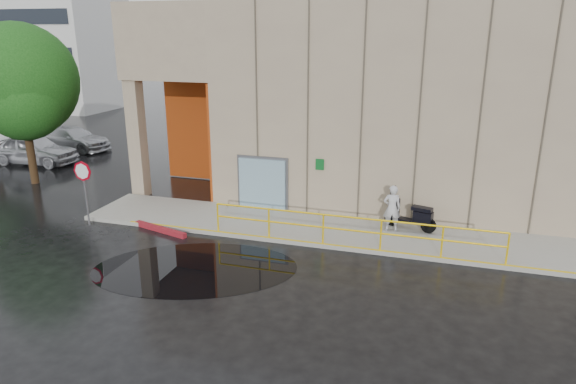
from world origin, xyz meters
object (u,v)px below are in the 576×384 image
Objects in this scene: stop_sign at (83,179)px; red_curb at (160,229)px; car_a at (34,149)px; car_c at (73,139)px; tree_near at (21,86)px; person at (392,208)px; scooter at (412,207)px.

stop_sign is 3.36m from red_curb.
car_a reaches higher than car_c.
car_c is 0.65× the size of tree_near.
person is at bearing 14.78° from red_curb.
scooter is (0.66, 0.33, -0.00)m from person.
car_a is at bearing -170.91° from car_c.
car_a is 3.50m from car_c.
scooter is 0.41× the size of car_a.
scooter is 17.78m from tree_near.
scooter is 20.66m from car_a.
red_curb is 15.70m from car_c.
car_a is at bearing 165.96° from stop_sign.
person is at bearing 36.81° from stop_sign.
stop_sign is (-10.86, -2.30, 0.81)m from person.
car_c reaches higher than red_curb.
car_c is at bearing 174.91° from scooter.
car_c is (-8.95, 10.48, -1.11)m from stop_sign.
tree_near is (-16.71, 1.55, 3.59)m from person.
scooter is at bearing -165.43° from person.
person is 17.16m from tree_near.
red_curb is (-8.63, -2.43, -0.89)m from scooter.
tree_near is at bearing -168.11° from scooter.
red_curb is 0.50× the size of car_c.
tree_near is (-17.37, 1.22, 3.60)m from scooter.
car_a reaches higher than red_curb.
stop_sign is at bearing -131.31° from car_a.
red_curb is 10.48m from tree_near.
car_a is (-20.19, 4.38, -0.18)m from scooter.
car_a is (-8.67, 7.00, -1.00)m from stop_sign.
car_c is at bearing 2.23° from car_a.
person reaches higher than red_curb.
car_c is (-19.81, 8.19, -0.30)m from person.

